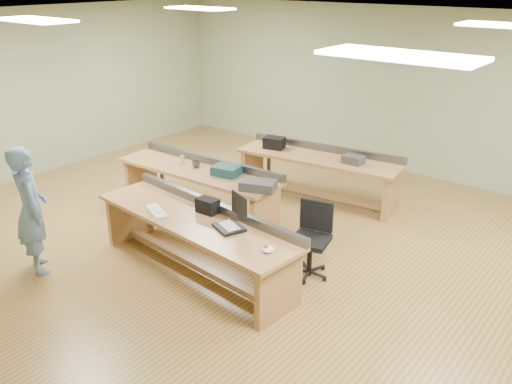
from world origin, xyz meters
TOP-DOWN VIEW (x-y plane):
  - floor at (0.00, 0.00)m, footprint 10.00×10.00m
  - ceiling at (0.00, 0.00)m, footprint 10.00×10.00m
  - wall_back at (0.00, 4.00)m, footprint 10.00×0.04m
  - wall_left at (-5.00, 0.00)m, footprint 0.04×8.00m
  - fluor_panels at (0.00, 0.00)m, footprint 6.20×3.50m
  - workbench_front at (-0.11, -1.14)m, footprint 3.06×1.05m
  - workbench_mid at (-1.32, 0.15)m, footprint 2.80×0.84m
  - workbench_back at (-0.22, 1.83)m, footprint 2.79×1.08m
  - person at (-1.75, -2.36)m, footprint 0.70×0.58m
  - laptop_base at (0.41, -1.12)m, footprint 0.43×0.39m
  - laptop_screen at (0.46, -0.99)m, footprint 0.33×0.14m
  - keyboard at (-0.61, -1.33)m, footprint 0.47×0.32m
  - trackball_mouse at (1.11, -1.28)m, footprint 0.15×0.16m
  - camera_bag at (-0.10, -0.94)m, footprint 0.28×0.19m
  - task_chair at (1.03, -0.29)m, footprint 0.61×0.61m
  - parts_bin_teal at (-0.82, 0.21)m, footprint 0.44×0.36m
  - parts_bin_grey at (-0.09, 0.05)m, footprint 0.55×0.45m
  - mug at (-1.41, 0.18)m, footprint 0.15×0.15m
  - drinks_can at (-1.68, 0.15)m, footprint 0.10×0.10m
  - storage_box_back at (-1.05, 1.70)m, footprint 0.38×0.31m
  - tray_back at (0.39, 1.85)m, footprint 0.32×0.23m

SIDE VIEW (x-z plane):
  - floor at x=0.00m, z-range 0.00..0.00m
  - task_chair at x=1.03m, z-range -0.13..0.81m
  - workbench_back at x=-0.22m, z-range 0.12..0.98m
  - workbench_mid at x=-1.32m, z-range 0.12..0.98m
  - workbench_front at x=-0.11m, z-range 0.13..0.99m
  - keyboard at x=-0.61m, z-range 0.75..0.78m
  - laptop_base at x=0.41m, z-range 0.75..0.79m
  - trackball_mouse at x=1.11m, z-range 0.75..0.81m
  - mug at x=-1.41m, z-range 0.75..0.85m
  - tray_back at x=0.39m, z-range 0.75..0.88m
  - parts_bin_grey at x=-0.09m, z-range 0.75..0.88m
  - drinks_can at x=-1.68m, z-range 0.75..0.88m
  - parts_bin_teal at x=-0.82m, z-range 0.75..0.89m
  - person at x=-1.75m, z-range 0.00..1.65m
  - camera_bag at x=-0.10m, z-range 0.75..0.94m
  - storage_box_back at x=-1.05m, z-range 0.75..0.94m
  - laptop_screen at x=0.46m, z-range 0.89..1.16m
  - wall_back at x=0.00m, z-range 0.00..3.00m
  - wall_left at x=-5.00m, z-range 0.00..3.00m
  - fluor_panels at x=0.00m, z-range 2.96..2.99m
  - ceiling at x=0.00m, z-range 3.00..3.00m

